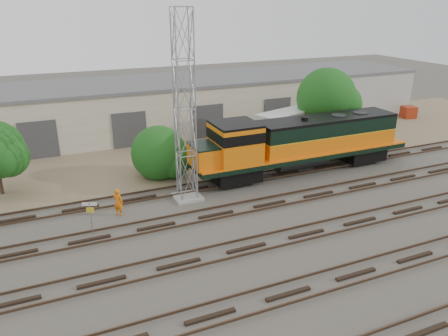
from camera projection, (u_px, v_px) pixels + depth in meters
name	position (u px, v px, depth m)	size (l,w,h in m)	color
ground	(281.00, 214.00, 28.69)	(140.00, 140.00, 0.00)	#47423A
dirt_strip	(200.00, 148.00, 41.53)	(80.00, 16.00, 0.02)	#726047
tracks	(306.00, 234.00, 26.09)	(80.00, 20.40, 0.28)	black
warehouse	(175.00, 104.00, 47.43)	(58.40, 10.40, 5.30)	beige
locomotive	(300.00, 142.00, 34.82)	(18.69, 3.28, 4.49)	black
signal_tower	(185.00, 112.00, 28.74)	(1.89, 1.89, 12.79)	gray
sign_post	(90.00, 212.00, 25.71)	(0.82, 0.37, 2.12)	gray
worker	(118.00, 202.00, 28.24)	(0.68, 0.45, 1.87)	orange
semi_trailer	(308.00, 120.00, 42.40)	(11.99, 5.74, 3.64)	silver
dumpster_blue	(336.00, 116.00, 50.32)	(1.60, 1.50, 1.50)	navy
dumpster_red	(408.00, 112.00, 52.02)	(1.50, 1.40, 1.40)	#982810
tree_mid	(162.00, 155.00, 34.29)	(4.56, 4.34, 4.34)	#382619
tree_east	(330.00, 99.00, 40.64)	(5.79, 5.51, 7.44)	#382619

